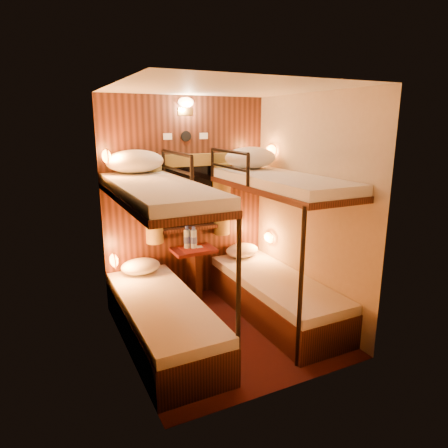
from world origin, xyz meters
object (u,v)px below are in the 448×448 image
bunk_right (276,268)px  bottle_right (194,239)px  bottle_left (187,239)px  bunk_left (161,289)px  table (194,267)px

bunk_right → bottle_right: 1.04m
bunk_right → bottle_left: size_ratio=7.06×
bunk_right → bottle_right: bunk_right is taller
bunk_left → bunk_right: size_ratio=1.00×
bottle_left → bunk_right: bearing=-49.7°
bunk_right → table: (-0.65, 0.78, -0.14)m
bunk_left → bottle_right: bearing=50.5°
bunk_right → bottle_left: bunk_right is taller
bunk_left → bunk_right: bearing=0.0°
bottle_left → bottle_right: 0.08m
bottle_left → bottle_right: (0.07, -0.04, -0.00)m
bunk_right → table: size_ratio=2.90×
table → bottle_left: bottle_left is taller
table → bottle_left: 0.36m
table → bottle_left: size_ratio=2.43×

